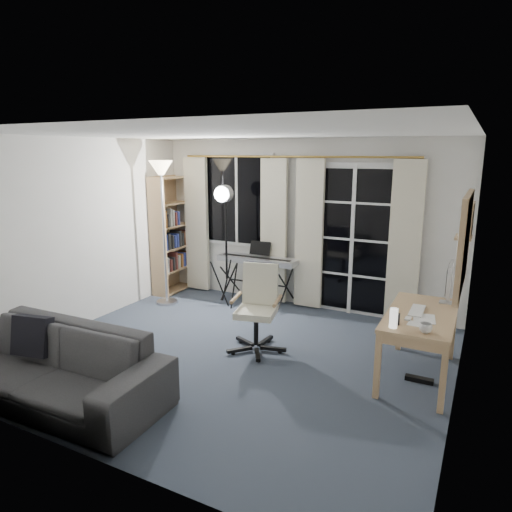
% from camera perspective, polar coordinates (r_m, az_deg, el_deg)
% --- Properties ---
extents(floor, '(4.50, 4.00, 0.02)m').
position_cam_1_polar(floor, '(5.22, -2.74, -12.40)').
color(floor, '#353F4E').
rests_on(floor, ground).
extents(window, '(1.20, 0.08, 1.40)m').
position_cam_1_polar(window, '(6.99, -2.29, 7.00)').
color(window, white).
rests_on(window, floor).
extents(french_door, '(1.32, 0.09, 2.11)m').
position_cam_1_polar(french_door, '(6.38, 11.99, 1.85)').
color(french_door, white).
rests_on(french_door, floor).
extents(curtains, '(3.60, 0.07, 2.13)m').
position_cam_1_polar(curtains, '(6.56, 4.31, 3.01)').
color(curtains, gold).
rests_on(curtains, floor).
extents(bookshelf, '(0.33, 0.87, 1.85)m').
position_cam_1_polar(bookshelf, '(7.44, -10.50, 2.33)').
color(bookshelf, tan).
rests_on(bookshelf, floor).
extents(torchiere_lamp, '(0.36, 0.36, 2.10)m').
position_cam_1_polar(torchiere_lamp, '(6.68, -11.69, 8.11)').
color(torchiere_lamp, '#B2B2B7').
rests_on(torchiere_lamp, floor).
extents(keyboard_piano, '(1.21, 0.59, 0.87)m').
position_cam_1_polar(keyboard_piano, '(6.67, 0.16, -0.60)').
color(keyboard_piano, black).
rests_on(keyboard_piano, floor).
extents(studio_light, '(0.33, 0.36, 1.80)m').
position_cam_1_polar(studio_light, '(6.44, -4.00, 5.99)').
color(studio_light, black).
rests_on(studio_light, floor).
extents(office_chair, '(0.68, 0.66, 0.98)m').
position_cam_1_polar(office_chair, '(5.22, 0.31, -5.43)').
color(office_chair, black).
rests_on(office_chair, floor).
extents(desk, '(0.64, 1.27, 0.67)m').
position_cam_1_polar(desk, '(4.81, 19.88, -7.69)').
color(desk, tan).
rests_on(desk, floor).
extents(monitor, '(0.16, 0.49, 0.42)m').
position_cam_1_polar(monitor, '(5.12, 23.03, -2.73)').
color(monitor, silver).
rests_on(monitor, desk).
extents(desk_clutter, '(0.39, 0.77, 0.85)m').
position_cam_1_polar(desk_clutter, '(4.63, 18.77, -9.20)').
color(desk_clutter, white).
rests_on(desk_clutter, desk).
extents(mug, '(0.11, 0.09, 0.11)m').
position_cam_1_polar(mug, '(4.28, 20.45, -8.29)').
color(mug, silver).
rests_on(mug, desk).
extents(wall_mirror, '(0.04, 0.94, 0.74)m').
position_cam_1_polar(wall_mirror, '(3.79, 24.53, 1.57)').
color(wall_mirror, tan).
rests_on(wall_mirror, floor).
extents(framed_print, '(0.03, 0.42, 0.32)m').
position_cam_1_polar(framed_print, '(4.67, 25.28, 4.07)').
color(framed_print, tan).
rests_on(framed_print, floor).
extents(wall_shelf, '(0.16, 0.30, 0.18)m').
position_cam_1_polar(wall_shelf, '(5.20, 24.56, 2.76)').
color(wall_shelf, tan).
rests_on(wall_shelf, floor).
extents(sofa, '(2.26, 0.72, 0.87)m').
position_cam_1_polar(sofa, '(4.61, -24.59, -11.07)').
color(sofa, '#2C2D2F').
rests_on(sofa, floor).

